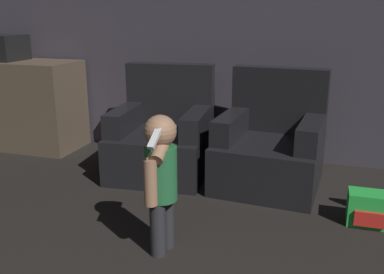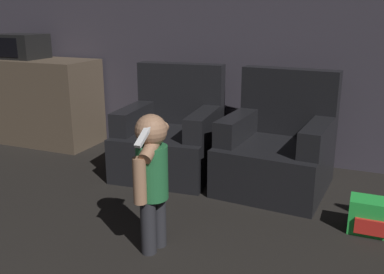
{
  "view_description": "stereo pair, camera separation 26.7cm",
  "coord_description": "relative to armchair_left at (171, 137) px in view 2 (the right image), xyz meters",
  "views": [
    {
      "loc": [
        0.6,
        0.44,
        1.38
      ],
      "look_at": [
        -0.24,
        3.18,
        0.54
      ],
      "focal_mm": 40.0,
      "sensor_mm": 36.0,
      "label": 1
    },
    {
      "loc": [
        0.86,
        0.53,
        1.38
      ],
      "look_at": [
        -0.24,
        3.18,
        0.54
      ],
      "focal_mm": 40.0,
      "sensor_mm": 36.0,
      "label": 2
    }
  ],
  "objects": [
    {
      "name": "microwave",
      "position": [
        -1.91,
        0.29,
        0.72
      ],
      "size": [
        0.5,
        0.39,
        0.26
      ],
      "color": "black",
      "rests_on": "kitchen_counter"
    },
    {
      "name": "armchair_right",
      "position": [
        0.95,
        0.0,
        0.0
      ],
      "size": [
        0.87,
        0.9,
        0.94
      ],
      "rotation": [
        0.0,
        0.0,
        -0.08
      ],
      "color": "black",
      "rests_on": "ground_plane"
    },
    {
      "name": "kitchen_counter",
      "position": [
        -1.73,
        0.29,
        0.14
      ],
      "size": [
        1.3,
        0.59,
        0.91
      ],
      "color": "brown",
      "rests_on": "ground_plane"
    },
    {
      "name": "armchair_left",
      "position": [
        0.0,
        0.0,
        0.0
      ],
      "size": [
        0.87,
        0.9,
        0.94
      ],
      "rotation": [
        0.0,
        0.0,
        0.09
      ],
      "color": "black",
      "rests_on": "ground_plane"
    },
    {
      "name": "wall_back",
      "position": [
        0.72,
        0.66,
        0.98
      ],
      "size": [
        8.4,
        0.05,
        2.6
      ],
      "color": "#3D3842",
      "rests_on": "ground_plane"
    },
    {
      "name": "person_toddler",
      "position": [
        0.48,
        -1.28,
        0.18
      ],
      "size": [
        0.18,
        0.33,
        0.84
      ],
      "rotation": [
        0.0,
        0.0,
        -1.74
      ],
      "color": "#28282D",
      "rests_on": "ground_plane"
    },
    {
      "name": "toy_backpack",
      "position": [
        1.69,
        -0.55,
        -0.2
      ],
      "size": [
        0.28,
        0.2,
        0.23
      ],
      "color": "green",
      "rests_on": "ground_plane"
    }
  ]
}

